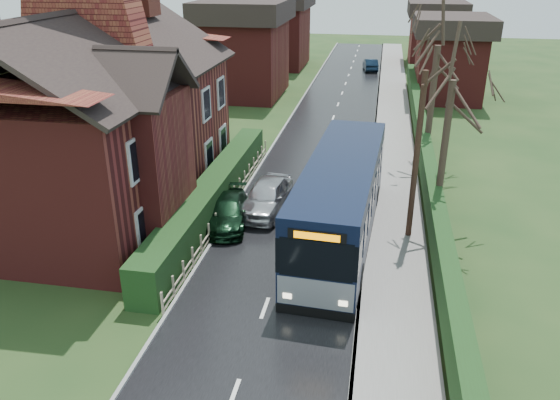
% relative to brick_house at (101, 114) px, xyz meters
% --- Properties ---
extents(ground, '(140.00, 140.00, 0.00)m').
position_rel_brick_house_xyz_m(ground, '(8.73, -4.78, -4.38)').
color(ground, '#354A1F').
rests_on(ground, ground).
extents(road, '(6.00, 100.00, 0.02)m').
position_rel_brick_house_xyz_m(road, '(8.73, 5.22, -4.37)').
color(road, black).
rests_on(road, ground).
extents(pavement, '(2.50, 100.00, 0.14)m').
position_rel_brick_house_xyz_m(pavement, '(12.98, 5.22, -4.31)').
color(pavement, slate).
rests_on(pavement, ground).
extents(kerb_right, '(0.12, 100.00, 0.14)m').
position_rel_brick_house_xyz_m(kerb_right, '(11.78, 5.22, -4.31)').
color(kerb_right, gray).
rests_on(kerb_right, ground).
extents(kerb_left, '(0.12, 100.00, 0.10)m').
position_rel_brick_house_xyz_m(kerb_left, '(5.68, 5.22, -4.33)').
color(kerb_left, gray).
rests_on(kerb_left, ground).
extents(front_hedge, '(1.20, 16.00, 1.60)m').
position_rel_brick_house_xyz_m(front_hedge, '(4.83, 0.22, -3.58)').
color(front_hedge, '#1A3213').
rests_on(front_hedge, ground).
extents(picket_fence, '(0.10, 16.00, 0.90)m').
position_rel_brick_house_xyz_m(picket_fence, '(5.58, 0.22, -3.93)').
color(picket_fence, tan).
rests_on(picket_fence, ground).
extents(right_wall_hedge, '(0.60, 50.00, 1.80)m').
position_rel_brick_house_xyz_m(right_wall_hedge, '(14.53, 5.22, -3.36)').
color(right_wall_hedge, maroon).
rests_on(right_wall_hedge, ground).
extents(brick_house, '(9.30, 14.60, 10.30)m').
position_rel_brick_house_xyz_m(brick_house, '(0.00, 0.00, 0.00)').
color(brick_house, maroon).
rests_on(brick_house, ground).
extents(bus, '(3.20, 11.45, 3.44)m').
position_rel_brick_house_xyz_m(bus, '(10.72, -1.40, -2.67)').
color(bus, black).
rests_on(bus, ground).
extents(car_silver, '(2.11, 4.48, 1.48)m').
position_rel_brick_house_xyz_m(car_silver, '(7.23, 0.71, -3.63)').
color(car_silver, silver).
rests_on(car_silver, ground).
extents(car_green, '(2.32, 4.32, 1.19)m').
position_rel_brick_house_xyz_m(car_green, '(5.83, -0.92, -3.78)').
color(car_green, black).
rests_on(car_green, ground).
extents(car_distant, '(1.77, 3.78, 1.20)m').
position_rel_brick_house_xyz_m(car_distant, '(10.73, 36.15, -3.78)').
color(car_distant, black).
rests_on(car_distant, ground).
extents(bus_stop_sign, '(0.12, 0.37, 2.47)m').
position_rel_brick_house_xyz_m(bus_stop_sign, '(11.93, 1.22, -2.75)').
color(bus_stop_sign, slate).
rests_on(bus_stop_sign, ground).
extents(telegraph_pole, '(0.26, 0.88, 6.88)m').
position_rel_brick_house_xyz_m(telegraph_pole, '(13.53, -0.78, -0.89)').
color(telegraph_pole, black).
rests_on(telegraph_pole, ground).
extents(tree_right_near, '(4.14, 4.14, 8.93)m').
position_rel_brick_house_xyz_m(tree_right_near, '(14.73, 0.84, 2.29)').
color(tree_right_near, '#35281F').
rests_on(tree_right_near, ground).
extents(tree_right_far, '(4.79, 4.79, 9.25)m').
position_rel_brick_house_xyz_m(tree_right_far, '(14.73, 8.70, 2.54)').
color(tree_right_far, '#35271F').
rests_on(tree_right_far, ground).
extents(tree_house_side, '(3.90, 3.90, 8.86)m').
position_rel_brick_house_xyz_m(tree_house_side, '(-2.00, 5.47, 2.25)').
color(tree_house_side, '#31281D').
rests_on(tree_house_side, ground).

